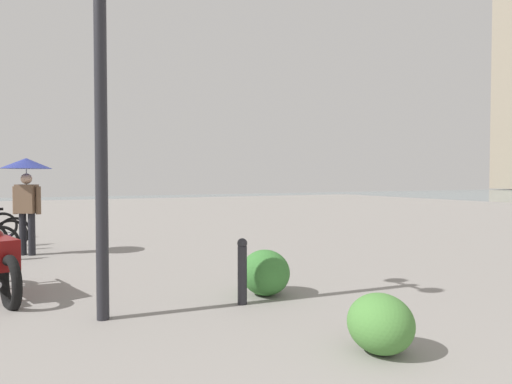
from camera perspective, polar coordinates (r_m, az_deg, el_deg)
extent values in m
cylinder|color=#232328|center=(5.38, -19.09, 6.95)|extent=(0.14, 0.14, 4.22)
torus|color=black|center=(6.47, -28.75, -10.16)|extent=(0.73, 0.31, 0.72)
torus|color=black|center=(10.13, -29.78, -5.73)|extent=(0.10, 0.72, 0.72)
torus|color=black|center=(11.46, -28.73, -4.87)|extent=(0.08, 0.72, 0.72)
torus|color=black|center=(12.13, -28.37, -4.50)|extent=(0.18, 0.72, 0.72)
cylinder|color=#B7B7BC|center=(12.11, -29.42, -4.53)|extent=(0.11, 0.44, 0.04)
torus|color=black|center=(13.71, -29.48, -3.82)|extent=(0.20, 0.72, 0.72)
torus|color=black|center=(13.96, -29.51, -3.72)|extent=(0.08, 0.72, 0.72)
cylinder|color=black|center=(10.61, -27.51, -4.72)|extent=(0.14, 0.14, 0.90)
cylinder|color=black|center=(10.49, -26.61, -4.77)|extent=(0.14, 0.14, 0.90)
cube|color=brown|center=(10.49, -27.12, -0.78)|extent=(0.42, 0.47, 0.60)
sphere|color=tan|center=(10.48, -27.15, 1.51)|extent=(0.22, 0.22, 0.22)
cylinder|color=brown|center=(10.64, -28.28, -0.93)|extent=(0.10, 0.10, 0.58)
cylinder|color=brown|center=(10.35, -25.93, -0.96)|extent=(0.10, 0.10, 0.58)
cone|color=navy|center=(10.49, -27.18, 3.26)|extent=(1.00, 1.00, 0.22)
cylinder|color=gray|center=(10.49, -27.15, 0.97)|extent=(0.02, 0.02, 0.80)
cylinder|color=#232328|center=(5.83, -1.75, -10.54)|extent=(0.12, 0.12, 0.74)
sphere|color=#232328|center=(5.75, -1.76, -6.53)|extent=(0.13, 0.13, 0.13)
ellipsoid|color=#387533|center=(6.28, 1.18, -10.18)|extent=(0.73, 0.66, 0.62)
ellipsoid|color=#477F38|center=(4.45, 15.53, -15.80)|extent=(0.65, 0.58, 0.55)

